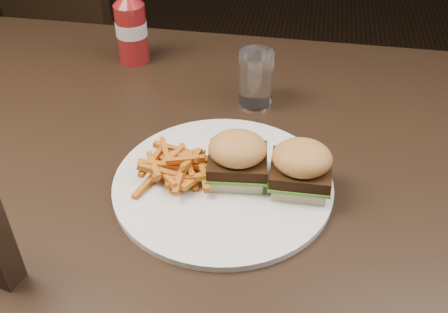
% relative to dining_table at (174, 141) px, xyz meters
% --- Properties ---
extents(dining_table, '(1.20, 0.80, 0.04)m').
position_rel_dining_table_xyz_m(dining_table, '(0.00, 0.00, 0.00)').
color(dining_table, black).
rests_on(dining_table, ground).
extents(chair_far, '(0.57, 0.57, 0.04)m').
position_rel_dining_table_xyz_m(chair_far, '(-0.44, 0.79, -0.30)').
color(chair_far, black).
rests_on(chair_far, ground).
extents(plate, '(0.33, 0.33, 0.01)m').
position_rel_dining_table_xyz_m(plate, '(0.11, -0.12, 0.03)').
color(plate, white).
rests_on(plate, dining_table).
extents(sandwich_half_a, '(0.09, 0.08, 0.02)m').
position_rel_dining_table_xyz_m(sandwich_half_a, '(0.13, -0.11, 0.04)').
color(sandwich_half_a, beige).
rests_on(sandwich_half_a, plate).
extents(sandwich_half_b, '(0.08, 0.07, 0.02)m').
position_rel_dining_table_xyz_m(sandwich_half_b, '(0.22, -0.12, 0.04)').
color(sandwich_half_b, beige).
rests_on(sandwich_half_b, plate).
extents(fries_pile, '(0.14, 0.14, 0.05)m').
position_rel_dining_table_xyz_m(fries_pile, '(0.04, -0.12, 0.05)').
color(fries_pile, orange).
rests_on(fries_pile, plate).
extents(ketchup_bottle, '(0.08, 0.08, 0.13)m').
position_rel_dining_table_xyz_m(ketchup_bottle, '(-0.15, 0.24, 0.08)').
color(ketchup_bottle, maroon).
rests_on(ketchup_bottle, dining_table).
extents(tumbler, '(0.07, 0.07, 0.10)m').
position_rel_dining_table_xyz_m(tumbler, '(0.13, 0.12, 0.08)').
color(tumbler, white).
rests_on(tumbler, dining_table).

